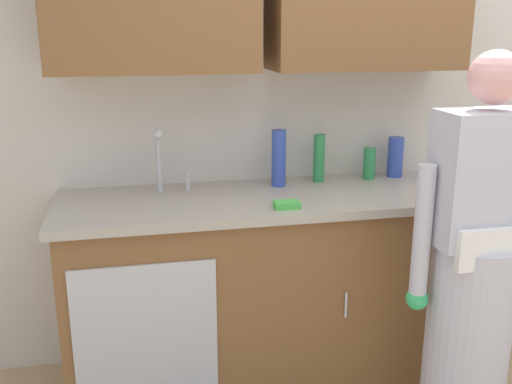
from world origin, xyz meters
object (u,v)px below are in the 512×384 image
Objects in this scene: bottle_water_short at (395,157)px; sponge at (287,205)px; cup_by_sink at (429,172)px; bottle_water_tall at (369,163)px; sink at (171,203)px; bottle_soap at (279,158)px; person_at_sink at (473,286)px; bottle_cleaner_spray at (319,158)px.

bottle_water_short is 1.89× the size of sponge.
bottle_water_tall is at bearing 164.99° from cup_by_sink.
sink reaches higher than bottle_water_tall.
cup_by_sink is 0.90m from sponge.
sink is 2.41× the size of bottle_water_short.
bottle_soap is 0.39m from sponge.
cup_by_sink is (1.33, 0.10, 0.05)m from sink.
bottle_soap is 2.53× the size of sponge.
bottle_water_short is at bearing 88.18° from person_at_sink.
bottle_soap is at bearing 14.40° from sink.
bottle_cleaner_spray reaches higher than bottle_water_short.
person_at_sink is 0.98m from bottle_cleaner_spray.
cup_by_sink is 0.74× the size of sponge.
bottle_water_tall is 0.15m from bottle_water_short.
person_at_sink is at bearing -28.84° from sink.
bottle_water_short is (0.42, 0.01, -0.02)m from bottle_cleaner_spray.
person_at_sink is at bearing -103.32° from cup_by_sink.
bottle_water_short reaches higher than cup_by_sink.
sink reaches higher than bottle_soap.
person_at_sink is 0.83m from sponge.
bottle_soap is 0.79m from cup_by_sink.
bottle_cleaner_spray reaches higher than sponge.
bottle_water_tall is 0.31m from cup_by_sink.
person_at_sink is 0.90m from bottle_water_short.
bottle_water_short is at bearing 4.98° from bottle_soap.
person_at_sink is 19.99× the size of cup_by_sink.
person_at_sink is 1.06m from bottle_soap.
bottle_cleaner_spray is at bearing 56.17° from sponge.
person_at_sink is (1.15, -0.63, -0.23)m from sink.
sink reaches higher than bottle_water_short.
bottle_water_tall is 1.47× the size of sponge.
sponge is at bearing -98.44° from bottle_soap.
sink is 0.79m from bottle_cleaner_spray.
sponge is at bearing 148.58° from person_at_sink.
bottle_cleaner_spray is 0.23m from bottle_soap.
sponge is (-0.84, -0.32, -0.03)m from cup_by_sink.
bottle_water_tall is at bearing -173.35° from bottle_water_short.
bottle_water_tall is (0.27, -0.01, -0.04)m from bottle_cleaner_spray.
bottle_soap is (-0.22, -0.04, 0.02)m from bottle_cleaner_spray.
bottle_soap reaches higher than bottle_water_short.
sink is at bearing -170.26° from bottle_water_tall.
bottle_water_tall is 0.49m from bottle_soap.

